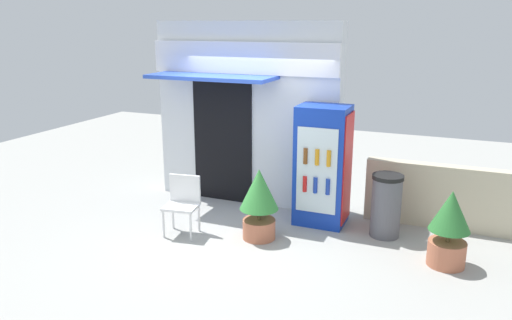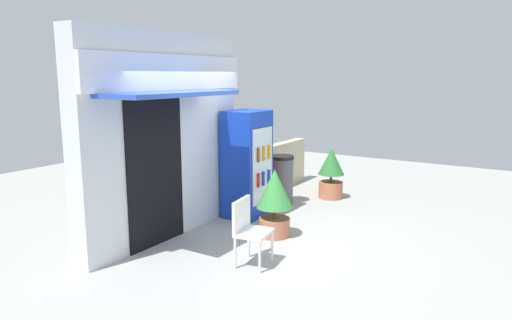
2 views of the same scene
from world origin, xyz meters
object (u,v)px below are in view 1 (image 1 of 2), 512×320
(plastic_chair, at_px, (183,200))
(potted_plant_curbside, at_px, (449,226))
(potted_plant_near_shop, at_px, (259,200))
(drink_cooler, at_px, (323,166))
(trash_bin, at_px, (386,206))

(plastic_chair, bearing_deg, potted_plant_curbside, 6.16)
(plastic_chair, relative_size, potted_plant_near_shop, 0.83)
(plastic_chair, distance_m, potted_plant_curbside, 3.69)
(plastic_chair, xyz_separation_m, potted_plant_near_shop, (1.12, 0.24, 0.08))
(drink_cooler, bearing_deg, potted_plant_near_shop, -125.92)
(drink_cooler, height_order, trash_bin, drink_cooler)
(drink_cooler, relative_size, plastic_chair, 2.13)
(plastic_chair, relative_size, potted_plant_curbside, 0.86)
(plastic_chair, bearing_deg, drink_cooler, 33.20)
(plastic_chair, bearing_deg, potted_plant_near_shop, 12.29)
(potted_plant_curbside, xyz_separation_m, trash_bin, (-0.88, 0.64, -0.07))
(drink_cooler, relative_size, potted_plant_curbside, 1.83)
(trash_bin, bearing_deg, potted_plant_curbside, -35.97)
(drink_cooler, relative_size, potted_plant_near_shop, 1.77)
(potted_plant_near_shop, height_order, trash_bin, potted_plant_near_shop)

